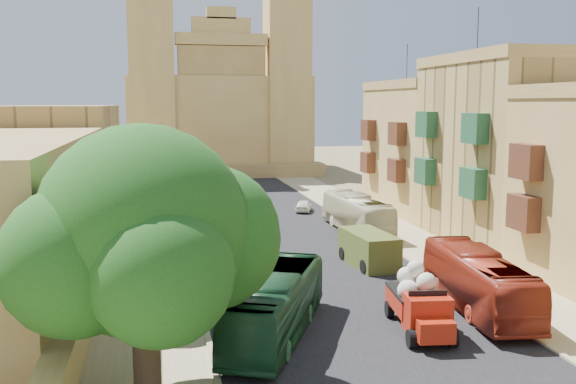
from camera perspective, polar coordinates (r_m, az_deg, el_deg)
name	(u,v)px	position (r m, az deg, el deg)	size (l,w,h in m)	color
road_surface	(278,236)	(49.82, -0.92, -3.93)	(14.00, 140.00, 0.01)	black
sidewalk_east	(394,231)	(52.36, 9.38, -3.46)	(5.00, 140.00, 0.01)	tan
sidewalk_west	(153,241)	(49.02, -11.93, -4.30)	(5.00, 140.00, 0.01)	tan
kerb_east	(364,232)	(51.52, 6.77, -3.53)	(0.25, 140.00, 0.12)	tan
kerb_west	(187,239)	(49.04, -9.00, -4.16)	(0.25, 140.00, 0.12)	tan
townhouse_c	(503,149)	(49.73, 18.61, 3.67)	(9.00, 14.00, 17.40)	tan
townhouse_d	(426,146)	(62.26, 12.13, 3.98)	(9.00, 14.00, 15.90)	tan
west_wall	(99,264)	(39.23, -16.47, -6.18)	(1.00, 40.00, 1.80)	tan
west_building_mid	(58,160)	(62.82, -19.76, 2.67)	(10.00, 22.00, 10.00)	tan
church	(218,108)	(96.97, -6.24, 7.44)	(28.00, 22.50, 36.30)	tan
ficus_tree	(146,238)	(22.42, -12.54, -4.02)	(9.59, 8.82, 9.59)	#3B2A1D
street_tree_a	(137,245)	(30.67, -13.28, -4.63)	(3.57, 3.57, 5.49)	#3B2A1D
street_tree_b	(143,208)	(42.49, -12.79, -1.41)	(3.40, 3.40, 5.22)	#3B2A1D
street_tree_c	(146,185)	(54.36, -12.52, 0.64)	(3.43, 3.43, 5.27)	#3B2A1D
street_tree_d	(148,171)	(66.30, -12.35, 1.83)	(3.33, 3.33, 5.11)	#3B2A1D
red_truck	(420,302)	(29.82, 11.62, -9.56)	(2.65, 5.46, 3.08)	#AB1F0D
olive_pickup	(369,249)	(41.11, 7.17, -5.07)	(2.71, 5.31, 2.12)	#4D5A22
bus_green_north	(276,305)	(28.63, -1.05, -9.99)	(2.39, 10.23, 2.85)	#1B4D2B
bus_red_east	(478,281)	(33.54, 16.51, -7.58)	(2.45, 10.48, 2.92)	maroon
bus_cream_east	(357,214)	(51.48, 6.13, -1.93)	(2.48, 10.60, 2.95)	beige
car_blue_a	(233,257)	(41.05, -4.89, -5.76)	(1.30, 3.22, 1.10)	#4B95C6
car_white_a	(239,245)	(43.58, -4.38, -4.73)	(1.51, 4.32, 1.42)	white
car_cream	(353,235)	(47.54, 5.81, -3.80)	(2.03, 4.40, 1.22)	beige
car_dkblue	(209,199)	(65.26, -7.05, -0.66)	(1.61, 3.95, 1.15)	#121548
car_white_b	(304,206)	(60.90, 1.40, -1.23)	(1.34, 3.32, 1.13)	white
car_blue_b	(211,193)	(69.45, -6.83, -0.06)	(1.41, 4.05, 1.33)	teal
pedestrian_a	(500,293)	(33.79, 18.33, -8.51)	(0.66, 0.43, 1.81)	black
pedestrian_c	(488,289)	(34.80, 17.36, -8.19)	(0.93, 0.39, 1.58)	#28282F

